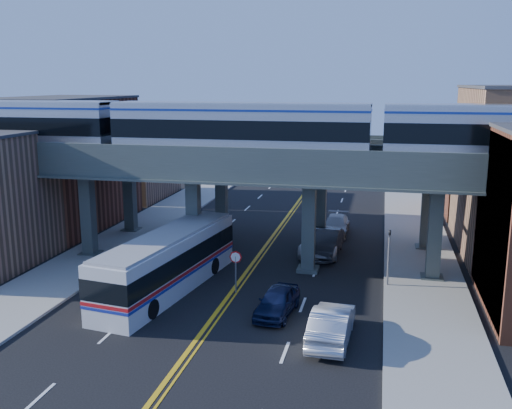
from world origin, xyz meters
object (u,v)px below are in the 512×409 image
Objects in this scene: transit_bus at (168,263)px; car_lane_b at (326,243)px; car_parked_curb at (331,324)px; stop_sign at (236,265)px; car_lane_d at (336,225)px; transit_train at (240,128)px; traffic_signal at (389,251)px; car_lane_c at (320,243)px; car_lane_a at (277,301)px.

transit_bus reaches higher than car_lane_b.
stop_sign is at bearing -37.64° from car_parked_curb.
car_lane_d is (0.24, 6.08, -0.16)m from car_lane_b.
transit_train is 15.16m from car_parked_curb.
traffic_signal is (8.90, 3.00, 0.54)m from stop_sign.
transit_train is 10.75m from car_lane_c.
car_lane_a is at bearing -136.27° from traffic_signal.
transit_train is at bearing 100.67° from stop_sign.
traffic_signal is at bearing -105.53° from car_parked_curb.
transit_bus is 12.49m from car_lane_c.
car_lane_b reaches higher than car_lane_d.
car_lane_a is at bearing -99.20° from transit_bus.
transit_bus is 17.78m from car_lane_d.
car_lane_a is at bearing -36.80° from car_parked_curb.
transit_train is 9.39× the size of car_lane_b.
stop_sign is 0.20× the size of transit_bus.
car_lane_c is at bearing -32.96° from transit_bus.
stop_sign is 9.91m from car_lane_c.
traffic_signal is 12.83m from car_lane_d.
car_parked_curb is at bearing -33.42° from car_lane_a.
stop_sign is 4.15m from transit_bus.
traffic_signal is 7.83m from car_lane_c.
stop_sign is at bearing -79.33° from transit_train.
car_parked_curb reaches higher than car_lane_d.
car_parked_curb is (1.50, -20.27, 0.12)m from car_lane_d.
car_lane_d is at bearing 60.63° from transit_train.
car_lane_b is at bearing 88.86° from car_lane_a.
transit_bus reaches higher than stop_sign.
car_lane_d is (0.62, 6.04, -0.07)m from car_lane_c.
stop_sign is 4.13m from car_lane_a.
car_lane_d is at bearing 92.03° from car_lane_b.
car_lane_b is 0.40m from car_lane_c.
transit_train is 12.68× the size of traffic_signal.
transit_train reaches higher than car_lane_c.
car_lane_b is 1.07× the size of car_lane_d.
transit_bus reaches higher than car_parked_curb.
traffic_signal reaches higher than car_lane_a.
car_lane_c is 14.39m from car_parked_curb.
car_parked_curb reaches higher than car_lane_c.
traffic_signal reaches higher than transit_bus.
stop_sign is at bearing -76.55° from transit_bus.
car_lane_b is 0.93× the size of car_lane_c.
transit_bus is at bearing -174.86° from stop_sign.
stop_sign reaches higher than car_lane_c.
car_lane_a is at bearing -94.81° from car_lane_d.
car_parked_curb is (7.14, -10.25, -8.59)m from transit_train.
transit_train is 14.43m from car_lane_d.
car_lane_c is at bearing 38.47° from transit_train.
car_lane_c is 1.15× the size of car_lane_d.
transit_bus is 2.54× the size of car_parked_curb.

